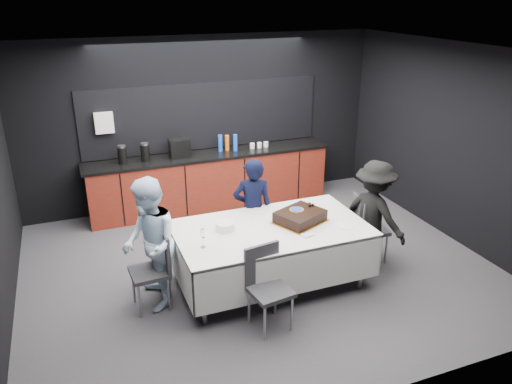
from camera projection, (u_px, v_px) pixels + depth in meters
ground at (259, 267)px, 6.68m from camera, size 6.00×6.00×0.00m
room_shell at (259, 133)px, 5.98m from camera, size 6.04×5.04×2.82m
kitchenette at (209, 176)px, 8.38m from camera, size 4.10×0.64×2.05m
party_table at (271, 237)px, 6.09m from camera, size 2.32×1.32×0.78m
cake_assembly at (300, 217)px, 6.15m from camera, size 0.73×0.68×0.18m
plate_stack at (225, 226)px, 5.95m from camera, size 0.23×0.23×0.10m
loose_plate_near at (259, 244)px, 5.63m from camera, size 0.20×0.20×0.01m
loose_plate_right_a at (318, 216)px, 6.32m from camera, size 0.21×0.21×0.01m
loose_plate_right_b at (344, 226)px, 6.06m from camera, size 0.22×0.22×0.01m
loose_plate_far at (258, 211)px, 6.46m from camera, size 0.22×0.22×0.01m
fork_pile at (308, 235)px, 5.83m from camera, size 0.16×0.12×0.02m
champagne_flute at (203, 235)px, 5.51m from camera, size 0.06×0.06×0.22m
chair_left at (156, 264)px, 5.70m from camera, size 0.44×0.44×0.92m
chair_right at (365, 224)px, 6.68m from camera, size 0.48×0.48×0.92m
chair_near at (267, 281)px, 5.38m from camera, size 0.48×0.48×0.92m
person_center at (253, 210)px, 6.65m from camera, size 0.59×0.45×1.44m
person_left at (150, 245)px, 5.62m from camera, size 0.61×0.78×1.57m
person_right at (374, 215)px, 6.49m from camera, size 0.83×1.07×1.46m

